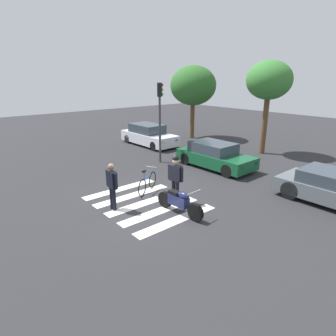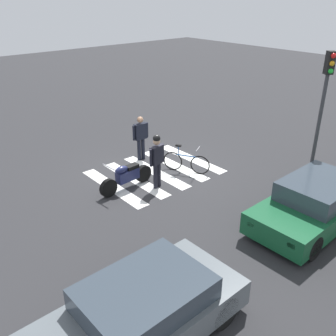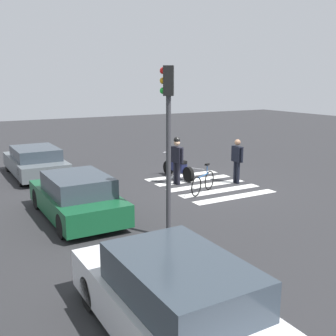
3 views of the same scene
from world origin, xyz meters
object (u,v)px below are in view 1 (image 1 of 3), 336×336
(car_white_van, at_px, (149,135))
(traffic_light_pole, at_px, (160,110))
(leaning_bicycle, at_px, (147,183))
(officer_by_motorcycle, at_px, (112,184))
(police_motorcycle, at_px, (179,202))
(officer_on_foot, at_px, (175,175))
(car_green_compact, at_px, (215,156))

(car_white_van, height_order, traffic_light_pole, traffic_light_pole)
(leaning_bicycle, distance_m, car_white_van, 8.54)
(leaning_bicycle, bearing_deg, officer_by_motorcycle, -74.07)
(officer_by_motorcycle, relative_size, traffic_light_pole, 0.40)
(car_white_van, bearing_deg, traffic_light_pole, -27.76)
(police_motorcycle, relative_size, leaning_bicycle, 1.36)
(officer_on_foot, distance_m, car_white_van, 9.68)
(officer_on_foot, xyz_separation_m, traffic_light_pole, (-4.53, 2.91, 1.78))
(car_white_van, bearing_deg, officer_by_motorcycle, -43.65)
(car_white_van, xyz_separation_m, car_green_compact, (6.39, -0.43, -0.05))
(officer_on_foot, relative_size, car_green_compact, 0.45)
(car_white_van, bearing_deg, officer_on_foot, -30.52)
(car_white_van, distance_m, car_green_compact, 6.41)
(leaning_bicycle, relative_size, car_green_compact, 0.37)
(officer_by_motorcycle, distance_m, car_white_van, 10.21)
(traffic_light_pole, bearing_deg, police_motorcycle, -32.86)
(car_green_compact, bearing_deg, officer_by_motorcycle, -81.49)
(car_green_compact, bearing_deg, police_motorcycle, -61.15)
(officer_on_foot, relative_size, traffic_light_pole, 0.43)
(police_motorcycle, xyz_separation_m, car_green_compact, (-2.77, 5.03, 0.18))
(police_motorcycle, xyz_separation_m, car_white_van, (-9.17, 5.47, 0.23))
(officer_on_foot, distance_m, traffic_light_pole, 5.67)
(police_motorcycle, height_order, leaning_bicycle, police_motorcycle)
(police_motorcycle, height_order, traffic_light_pole, traffic_light_pole)
(police_motorcycle, distance_m, leaning_bicycle, 2.36)
(police_motorcycle, distance_m, car_green_compact, 5.75)
(leaning_bicycle, distance_m, traffic_light_pole, 5.00)
(leaning_bicycle, height_order, car_green_compact, car_green_compact)
(police_motorcycle, distance_m, officer_by_motorcycle, 2.44)
(car_white_van, bearing_deg, leaning_bicycle, -36.83)
(leaning_bicycle, xyz_separation_m, car_green_compact, (-0.44, 4.68, 0.24))
(car_white_van, height_order, car_green_compact, car_white_van)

